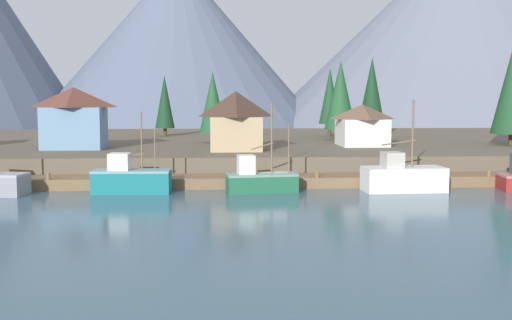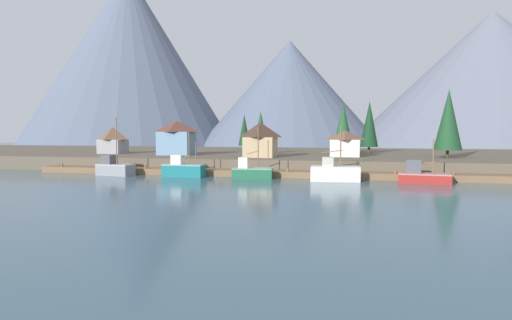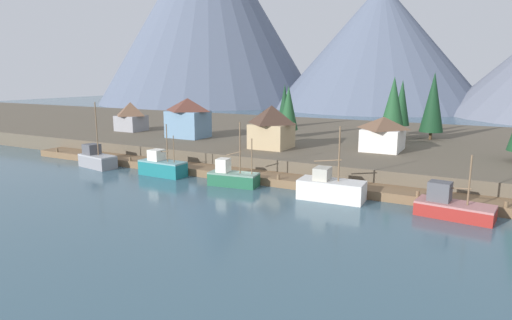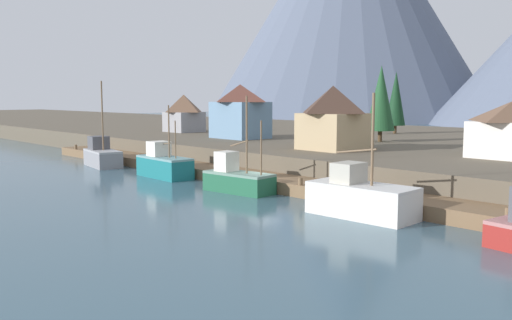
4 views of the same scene
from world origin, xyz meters
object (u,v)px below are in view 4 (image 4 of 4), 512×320
(fishing_boat_teal, at_px, (164,165))
(conifer_mid_right, at_px, (396,98))
(house_blue, at_px, (240,111))
(conifer_back_left, at_px, (381,98))
(house_white, at_px, (511,129))
(house_tan, at_px, (333,117))
(house_grey, at_px, (184,113))
(fishing_boat_green, at_px, (237,179))
(fishing_boat_grey, at_px, (102,155))
(fishing_boat_white, at_px, (361,198))

(fishing_boat_teal, distance_m, conifer_mid_right, 40.30)
(house_blue, xyz_separation_m, conifer_back_left, (15.45, 8.64, 1.64))
(house_white, height_order, house_tan, house_tan)
(house_grey, bearing_deg, conifer_back_left, 11.91)
(fishing_boat_teal, relative_size, house_grey, 1.25)
(house_grey, bearing_deg, fishing_boat_teal, -38.76)
(house_white, height_order, conifer_mid_right, conifer_mid_right)
(conifer_back_left, bearing_deg, fishing_boat_green, -80.68)
(fishing_boat_teal, height_order, house_blue, house_blue)
(fishing_boat_grey, bearing_deg, house_blue, 88.57)
(fishing_boat_green, bearing_deg, conifer_back_left, 92.67)
(fishing_boat_green, height_order, house_grey, house_grey)
(house_tan, bearing_deg, fishing_boat_green, -83.21)
(fishing_boat_teal, bearing_deg, house_blue, 118.33)
(conifer_mid_right, height_order, conifer_back_left, conifer_back_left)
(fishing_boat_green, height_order, fishing_boat_white, fishing_boat_white)
(house_white, bearing_deg, house_grey, -179.32)
(house_grey, bearing_deg, conifer_mid_right, 40.82)
(house_grey, xyz_separation_m, house_blue, (15.53, -2.11, 0.63))
(fishing_boat_green, relative_size, conifer_back_left, 0.88)
(fishing_boat_teal, distance_m, house_tan, 17.49)
(house_blue, bearing_deg, conifer_back_left, 29.21)
(fishing_boat_grey, height_order, fishing_boat_teal, fishing_boat_grey)
(house_grey, distance_m, house_white, 48.81)
(house_white, bearing_deg, fishing_boat_grey, -151.12)
(fishing_boat_grey, distance_m, fishing_boat_green, 23.21)
(fishing_boat_teal, bearing_deg, fishing_boat_green, 1.07)
(house_blue, distance_m, conifer_back_left, 17.78)
(fishing_boat_grey, distance_m, house_tan, 26.27)
(house_white, distance_m, house_tan, 16.38)
(fishing_boat_grey, xyz_separation_m, conifer_mid_right, (11.72, 40.22, 6.32))
(fishing_boat_grey, relative_size, house_white, 1.42)
(fishing_boat_grey, xyz_separation_m, fishing_boat_teal, (11.98, 0.42, -0.01))
(fishing_boat_green, height_order, conifer_mid_right, conifer_mid_right)
(fishing_boat_teal, relative_size, conifer_mid_right, 0.78)
(house_tan, distance_m, conifer_mid_right, 27.73)
(fishing_boat_teal, distance_m, house_white, 31.99)
(fishing_boat_green, bearing_deg, fishing_boat_teal, 172.39)
(fishing_boat_grey, height_order, house_tan, fishing_boat_grey)
(fishing_boat_teal, height_order, conifer_back_left, conifer_back_left)
(conifer_mid_right, bearing_deg, fishing_boat_teal, -89.63)
(fishing_boat_white, height_order, house_white, fishing_boat_white)
(fishing_boat_white, height_order, conifer_back_left, conifer_back_left)
(fishing_boat_teal, bearing_deg, house_tan, 57.57)
(house_grey, bearing_deg, fishing_boat_white, -22.30)
(house_white, relative_size, conifer_back_left, 0.75)
(house_blue, distance_m, conifer_mid_right, 24.13)
(fishing_boat_green, xyz_separation_m, house_tan, (-1.68, 14.11, 4.71))
(house_blue, height_order, conifer_mid_right, conifer_mid_right)
(fishing_boat_green, bearing_deg, house_grey, 144.43)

